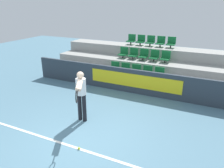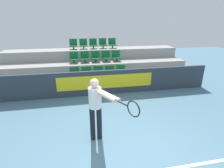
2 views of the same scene
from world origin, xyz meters
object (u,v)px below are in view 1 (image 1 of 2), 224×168
at_px(stadium_chair_2, 136,71).
at_px(tennis_ball, 79,148).
at_px(stadium_chair_7, 144,55).
at_px(stadium_chair_9, 165,57).
at_px(stadium_chair_8, 154,56).
at_px(stadium_chair_0, 114,68).
at_px(stadium_chair_6, 133,54).
at_px(stadium_chair_14, 171,43).
at_px(tennis_player, 81,92).
at_px(stadium_chair_13, 161,42).
at_px(stadium_chair_12, 150,41).
at_px(stadium_chair_1, 125,69).
at_px(stadium_chair_3, 147,72).
at_px(stadium_chair_10, 131,40).
at_px(stadium_chair_11, 141,40).
at_px(stadium_chair_4, 159,74).
at_px(stadium_chair_5, 123,53).

distance_m(stadium_chair_2, tennis_ball, 4.98).
relative_size(stadium_chair_2, tennis_ball, 7.93).
height_order(stadium_chair_7, stadium_chair_9, same).
bearing_deg(stadium_chair_9, tennis_ball, -97.76).
bearing_deg(stadium_chair_8, stadium_chair_9, 0.00).
xyz_separation_m(stadium_chair_0, stadium_chair_2, (1.05, 0.00, 0.00)).
height_order(stadium_chair_6, tennis_ball, stadium_chair_6).
xyz_separation_m(stadium_chair_14, tennis_player, (-1.51, -5.80, -0.69)).
bearing_deg(stadium_chair_13, stadium_chair_12, 180.00).
bearing_deg(stadium_chair_1, stadium_chair_3, 0.00).
bearing_deg(tennis_player, stadium_chair_10, 67.08).
height_order(stadium_chair_2, tennis_ball, stadium_chair_2).
xyz_separation_m(stadium_chair_3, stadium_chair_10, (-1.57, 2.12, 0.99)).
relative_size(stadium_chair_0, stadium_chair_8, 1.00).
xyz_separation_m(stadium_chair_11, stadium_chair_13, (1.05, 0.00, 0.00)).
relative_size(stadium_chair_4, stadium_chair_7, 1.00).
bearing_deg(stadium_chair_7, stadium_chair_11, 116.30).
relative_size(stadium_chair_13, stadium_chair_14, 1.00).
distance_m(stadium_chair_1, stadium_chair_5, 1.28).
xyz_separation_m(stadium_chair_2, stadium_chair_3, (0.52, 0.00, 0.00)).
distance_m(stadium_chair_3, tennis_ball, 4.99).
height_order(stadium_chair_2, stadium_chair_10, stadium_chair_10).
relative_size(stadium_chair_2, stadium_chair_8, 1.00).
height_order(stadium_chair_5, stadium_chair_14, stadium_chair_14).
distance_m(stadium_chair_1, stadium_chair_2, 0.52).
bearing_deg(tennis_ball, stadium_chair_2, 92.68).
height_order(stadium_chair_2, stadium_chair_13, stadium_chair_13).
xyz_separation_m(stadium_chair_10, stadium_chair_14, (2.09, 0.00, 0.00)).
height_order(stadium_chair_12, tennis_ball, stadium_chair_12).
height_order(stadium_chair_2, stadium_chair_8, stadium_chair_8).
relative_size(stadium_chair_3, tennis_ball, 7.93).
height_order(stadium_chair_7, tennis_ball, stadium_chair_7).
relative_size(stadium_chair_0, stadium_chair_9, 1.00).
bearing_deg(stadium_chair_11, stadium_chair_12, 0.00).
bearing_deg(stadium_chair_3, stadium_chair_2, 180.00).
bearing_deg(stadium_chair_7, tennis_ball, -87.80).
relative_size(stadium_chair_1, stadium_chair_10, 1.00).
xyz_separation_m(stadium_chair_1, stadium_chair_5, (-0.52, 1.06, 0.49)).
xyz_separation_m(stadium_chair_9, tennis_player, (-1.51, -4.74, -0.20)).
height_order(stadium_chair_4, stadium_chair_6, stadium_chair_6).
xyz_separation_m(stadium_chair_9, stadium_chair_13, (-0.52, 1.06, 0.49)).
height_order(stadium_chair_2, stadium_chair_11, stadium_chair_11).
relative_size(stadium_chair_2, stadium_chair_3, 1.00).
height_order(stadium_chair_4, tennis_ball, stadium_chair_4).
bearing_deg(stadium_chair_2, stadium_chair_8, 63.70).
xyz_separation_m(stadium_chair_3, stadium_chair_11, (-1.05, 2.12, 0.99)).
distance_m(stadium_chair_1, stadium_chair_10, 2.40).
relative_size(stadium_chair_11, stadium_chair_14, 1.00).
bearing_deg(stadium_chair_4, stadium_chair_8, 116.30).
height_order(stadium_chair_0, stadium_chair_1, same).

